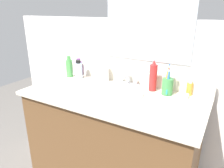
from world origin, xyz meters
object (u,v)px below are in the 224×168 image
(bottle_oil_amber, at_px, (190,88))
(cup_green, at_px, (167,85))
(bottle_cream_purple, at_px, (79,68))
(soap_bar, at_px, (183,96))
(bottle_lotion_white, at_px, (105,74))
(bottle_gel_clear, at_px, (79,70))
(faucet, at_px, (128,81))
(bottle_toner_green, at_px, (69,68))
(bottle_spray_red, at_px, (153,77))

(bottle_oil_amber, height_order, cup_green, cup_green)
(bottle_cream_purple, distance_m, soap_bar, 0.83)
(bottle_lotion_white, bearing_deg, bottle_gel_clear, -169.35)
(faucet, distance_m, cup_green, 0.29)
(bottle_oil_amber, relative_size, cup_green, 0.49)
(faucet, bearing_deg, bottle_gel_clear, -172.45)
(bottle_gel_clear, distance_m, cup_green, 0.68)
(faucet, bearing_deg, bottle_toner_green, -173.25)
(bottle_oil_amber, bearing_deg, bottle_toner_green, -174.73)
(faucet, relative_size, bottle_gel_clear, 1.13)
(bottle_cream_purple, height_order, soap_bar, bottle_cream_purple)
(faucet, relative_size, soap_bar, 2.50)
(bottle_gel_clear, bearing_deg, cup_green, 1.24)
(bottle_oil_amber, xyz_separation_m, bottle_cream_purple, (-0.85, -0.01, 0.02))
(faucet, xyz_separation_m, bottle_toner_green, (-0.48, -0.06, 0.04))
(bottle_cream_purple, relative_size, bottle_spray_red, 0.66)
(bottle_toner_green, distance_m, cup_green, 0.77)
(bottle_cream_purple, xyz_separation_m, bottle_spray_red, (0.63, -0.03, 0.03))
(bottle_oil_amber, bearing_deg, soap_bar, -110.08)
(bottle_oil_amber, distance_m, cup_green, 0.14)
(bottle_oil_amber, xyz_separation_m, cup_green, (-0.12, -0.06, 0.02))
(faucet, relative_size, bottle_cream_purple, 1.18)
(bottle_spray_red, height_order, cup_green, bottle_spray_red)
(bottle_spray_red, distance_m, bottle_gel_clear, 0.58)
(soap_bar, bearing_deg, bottle_lotion_white, 177.25)
(cup_green, bearing_deg, faucet, 172.62)
(bottle_toner_green, distance_m, bottle_gel_clear, 0.09)
(bottle_oil_amber, relative_size, bottle_lotion_white, 0.73)
(bottle_toner_green, height_order, bottle_oil_amber, bottle_toner_green)
(bottle_toner_green, relative_size, bottle_gel_clear, 1.16)
(bottle_oil_amber, distance_m, soap_bar, 0.08)
(bottle_toner_green, bearing_deg, soap_bar, 1.14)
(bottle_oil_amber, height_order, bottle_gel_clear, bottle_gel_clear)
(bottle_toner_green, height_order, bottle_gel_clear, bottle_toner_green)
(bottle_spray_red, bearing_deg, cup_green, -11.38)
(bottle_toner_green, distance_m, soap_bar, 0.87)
(cup_green, bearing_deg, bottle_cream_purple, 175.88)
(soap_bar, bearing_deg, bottle_toner_green, -178.86)
(cup_green, bearing_deg, bottle_spray_red, 168.62)
(faucet, bearing_deg, soap_bar, -5.83)
(bottle_toner_green, relative_size, bottle_cream_purple, 1.22)
(bottle_cream_purple, bearing_deg, bottle_gel_clear, -52.93)
(bottle_toner_green, distance_m, bottle_spray_red, 0.67)
(bottle_toner_green, bearing_deg, bottle_spray_red, 3.44)
(bottle_oil_amber, height_order, soap_bar, bottle_oil_amber)
(faucet, relative_size, bottle_toner_green, 0.97)
(bottle_spray_red, distance_m, bottle_lotion_white, 0.37)
(bottle_spray_red, bearing_deg, soap_bar, -6.46)
(faucet, bearing_deg, bottle_spray_red, -5.16)
(bottle_gel_clear, bearing_deg, bottle_spray_red, 3.49)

